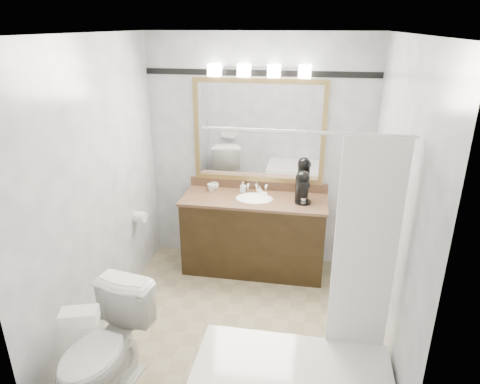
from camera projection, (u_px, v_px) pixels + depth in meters
The scene contains 14 objects.
room at pixel (237, 200), 3.42m from camera, with size 2.42×2.62×2.52m.
vanity at pixel (254, 233), 4.65m from camera, with size 1.53×0.58×0.97m.
mirror at pixel (259, 132), 4.51m from camera, with size 1.40×0.04×1.10m.
vanity_light_bar at pixel (259, 70), 4.22m from camera, with size 1.02×0.14×0.12m.
accent_stripe at pixel (260, 73), 4.30m from camera, with size 2.40×0.01×0.06m, color black.
tp_roll at pixel (140, 217), 4.42m from camera, with size 0.12×0.12×0.11m, color white.
toilet at pixel (104, 350), 3.03m from camera, with size 0.45×0.79×0.81m, color white.
tissue_box at pixel (79, 317), 2.67m from camera, with size 0.23×0.12×0.09m, color white.
coffee_maker at pixel (302, 186), 4.37m from camera, with size 0.17×0.21×0.32m.
cup_left at pixel (214, 186), 4.73m from camera, with size 0.09×0.09×0.07m, color white.
cup_right at pixel (211, 187), 4.68m from camera, with size 0.09×0.09×0.08m, color white.
soap_bottle_a at pixel (243, 187), 4.65m from camera, with size 0.05×0.05×0.11m, color white.
soap_bottle_b at pixel (259, 190), 4.61m from camera, with size 0.07×0.07×0.08m, color white.
soap_bar at pixel (263, 193), 4.59m from camera, with size 0.08×0.05×0.02m, color #ECE7C2.
Camera 1 is at (0.57, -3.11, 2.57)m, focal length 32.00 mm.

